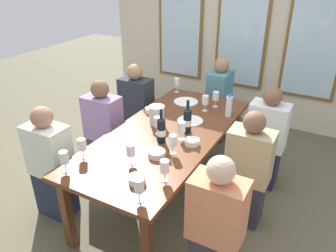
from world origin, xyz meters
TOP-DOWN VIEW (x-y plane):
  - ground_plane at (0.00, 0.00)m, footprint 12.00×12.00m
  - back_wall_with_windows at (0.00, 2.20)m, footprint 4.16×0.10m
  - dining_table at (0.00, 0.00)m, footprint 0.96×2.15m
  - white_plate_0 at (-0.16, 0.74)m, footprint 0.27×0.27m
  - white_plate_1 at (0.10, 0.32)m, footprint 0.26×0.26m
  - metal_pitcher at (-0.17, 0.11)m, footprint 0.16×0.16m
  - wine_bottle_0 at (0.05, -0.18)m, footprint 0.08×0.08m
  - wine_bottle_1 at (0.17, 0.10)m, footprint 0.08×0.08m
  - tasting_bowl_0 at (0.19, -0.79)m, footprint 0.13×0.13m
  - tasting_bowl_1 at (-0.36, 0.31)m, footprint 0.12×0.12m
  - tasting_bowl_2 at (0.31, -0.09)m, footprint 0.13×0.13m
  - tasting_bowl_3 at (0.13, -0.41)m, footprint 0.15×0.15m
  - water_bottle at (0.39, 0.62)m, footprint 0.06×0.06m
  - wine_glass_0 at (-0.05, -0.07)m, footprint 0.07×0.07m
  - wine_glass_1 at (0.01, -0.60)m, footprint 0.07×0.07m
  - wine_glass_2 at (-0.37, -0.93)m, footprint 0.07×0.07m
  - wine_glass_3 at (-0.38, -0.72)m, footprint 0.07×0.07m
  - wine_glass_4 at (0.19, -0.05)m, footprint 0.07×0.07m
  - wine_glass_5 at (0.13, 0.63)m, footprint 0.07×0.07m
  - wine_glass_6 at (0.36, -0.67)m, footprint 0.07×0.07m
  - wine_glass_7 at (-0.40, 0.98)m, footprint 0.07×0.07m
  - wine_glass_8 at (0.18, 0.79)m, footprint 0.07×0.07m
  - wine_glass_9 at (0.32, -0.95)m, footprint 0.07×0.07m
  - wine_glass_10 at (0.23, -0.31)m, footprint 0.07×0.07m
  - seated_person_0 at (-0.80, -0.72)m, footprint 0.38×0.24m
  - seated_person_1 at (0.80, -0.73)m, footprint 0.38×0.24m
  - seated_person_2 at (-0.80, 0.04)m, footprint 0.38×0.24m
  - seated_person_3 at (0.80, 0.04)m, footprint 0.38×0.24m
  - seated_person_4 at (-0.80, 0.68)m, footprint 0.38×0.24m
  - seated_person_5 at (0.80, 0.69)m, footprint 0.38×0.24m
  - seated_person_6 at (0.00, 1.42)m, footprint 0.24×0.38m

SIDE VIEW (x-z plane):
  - ground_plane at x=0.00m, z-range 0.00..0.00m
  - seated_person_0 at x=-0.80m, z-range -0.03..1.08m
  - seated_person_1 at x=0.80m, z-range -0.03..1.08m
  - seated_person_2 at x=-0.80m, z-range -0.03..1.08m
  - seated_person_3 at x=0.80m, z-range -0.03..1.08m
  - seated_person_4 at x=-0.80m, z-range -0.03..1.08m
  - seated_person_5 at x=0.80m, z-range -0.03..1.08m
  - seated_person_6 at x=0.00m, z-range -0.03..1.08m
  - dining_table at x=0.00m, z-range 0.30..1.04m
  - white_plate_0 at x=-0.16m, z-range 0.74..0.75m
  - white_plate_1 at x=0.10m, z-range 0.74..0.75m
  - tasting_bowl_2 at x=0.31m, z-range 0.74..0.79m
  - tasting_bowl_3 at x=0.13m, z-range 0.74..0.79m
  - tasting_bowl_1 at x=-0.36m, z-range 0.74..0.79m
  - tasting_bowl_0 at x=0.19m, z-range 0.74..0.79m
  - metal_pitcher at x=-0.17m, z-range 0.74..0.93m
  - water_bottle at x=0.39m, z-range 0.73..0.97m
  - wine_glass_5 at x=0.13m, z-range 0.77..0.94m
  - wine_glass_7 at x=-0.40m, z-range 0.77..0.94m
  - wine_glass_9 at x=0.32m, z-range 0.77..0.94m
  - wine_glass_4 at x=0.19m, z-range 0.77..0.94m
  - wine_glass_3 at x=-0.38m, z-range 0.77..0.94m
  - wine_glass_1 at x=0.01m, z-range 0.77..0.94m
  - wine_glass_0 at x=-0.05m, z-range 0.77..0.95m
  - wine_glass_2 at x=-0.37m, z-range 0.77..0.95m
  - wine_glass_6 at x=0.36m, z-range 0.77..0.95m
  - wine_glass_8 at x=0.18m, z-range 0.77..0.95m
  - wine_glass_10 at x=0.23m, z-range 0.77..0.95m
  - wine_bottle_0 at x=0.05m, z-range 0.70..1.02m
  - wine_bottle_1 at x=0.17m, z-range 0.70..1.02m
  - back_wall_with_windows at x=0.00m, z-range 0.00..2.90m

